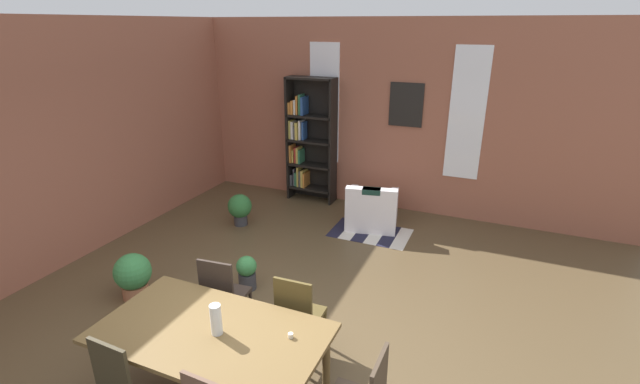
# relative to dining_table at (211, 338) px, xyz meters

# --- Properties ---
(ground_plane) EXTENTS (11.03, 11.03, 0.00)m
(ground_plane) POSITION_rel_dining_table_xyz_m (0.19, 0.69, -0.66)
(ground_plane) COLOR brown
(back_wall_brick) EXTENTS (7.99, 0.12, 3.24)m
(back_wall_brick) POSITION_rel_dining_table_xyz_m (0.19, 4.99, 0.96)
(back_wall_brick) COLOR #9E5B44
(back_wall_brick) RESTS_ON ground
(left_wall_brick) EXTENTS (0.12, 9.48, 3.24)m
(left_wall_brick) POSITION_rel_dining_table_xyz_m (-3.37, 0.69, 0.96)
(left_wall_brick) COLOR #9E5B44
(left_wall_brick) RESTS_ON ground
(window_pane_0) EXTENTS (0.55, 0.02, 2.10)m
(window_pane_0) POSITION_rel_dining_table_xyz_m (-1.03, 4.92, 1.12)
(window_pane_0) COLOR white
(window_pane_1) EXTENTS (0.55, 0.02, 2.10)m
(window_pane_1) POSITION_rel_dining_table_xyz_m (1.41, 4.92, 1.12)
(window_pane_1) COLOR white
(dining_table) EXTENTS (1.94, 1.07, 0.73)m
(dining_table) POSITION_rel_dining_table_xyz_m (0.00, 0.00, 0.00)
(dining_table) COLOR brown
(dining_table) RESTS_ON ground
(vase_on_table) EXTENTS (0.09, 0.09, 0.27)m
(vase_on_table) POSITION_rel_dining_table_xyz_m (0.07, 0.00, 0.21)
(vase_on_table) COLOR silver
(vase_on_table) RESTS_ON dining_table
(tealight_candle_0) EXTENTS (0.04, 0.04, 0.04)m
(tealight_candle_0) POSITION_rel_dining_table_xyz_m (0.65, 0.19, 0.09)
(tealight_candle_0) COLOR silver
(tealight_candle_0) RESTS_ON dining_table
(dining_chair_far_left) EXTENTS (0.44, 0.44, 0.95)m
(dining_chair_far_left) POSITION_rel_dining_table_xyz_m (-0.43, 0.76, -0.15)
(dining_chair_far_left) COLOR #30261F
(dining_chair_far_left) RESTS_ON ground
(dining_chair_far_right) EXTENTS (0.41, 0.41, 0.95)m
(dining_chair_far_right) POSITION_rel_dining_table_xyz_m (0.44, 0.76, -0.15)
(dining_chair_far_right) COLOR #4E401F
(dining_chair_far_right) RESTS_ON ground
(bookshelf_tall) EXTENTS (0.89, 0.32, 2.26)m
(bookshelf_tall) POSITION_rel_dining_table_xyz_m (-1.29, 4.73, 0.47)
(bookshelf_tall) COLOR black
(bookshelf_tall) RESTS_ON ground
(armchair_white) EXTENTS (0.94, 0.94, 0.75)m
(armchair_white) POSITION_rel_dining_table_xyz_m (0.19, 4.03, -0.38)
(armchair_white) COLOR white
(armchair_white) RESTS_ON ground
(potted_plant_by_shelf) EXTENTS (0.44, 0.44, 0.57)m
(potted_plant_by_shelf) POSITION_rel_dining_table_xyz_m (-1.85, 0.92, -0.35)
(potted_plant_by_shelf) COLOR #9E6042
(potted_plant_by_shelf) RESTS_ON ground
(potted_plant_corner) EXTENTS (0.39, 0.39, 0.53)m
(potted_plant_corner) POSITION_rel_dining_table_xyz_m (-1.82, 3.21, -0.36)
(potted_plant_corner) COLOR #333338
(potted_plant_corner) RESTS_ON ground
(potted_plant_window) EXTENTS (0.25, 0.25, 0.45)m
(potted_plant_window) POSITION_rel_dining_table_xyz_m (-0.70, 1.62, -0.42)
(potted_plant_window) COLOR #333338
(potted_plant_window) RESTS_ON ground
(striped_rug) EXTENTS (1.23, 0.77, 0.01)m
(striped_rug) POSITION_rel_dining_table_xyz_m (0.25, 3.75, -0.65)
(striped_rug) COLOR #1E1E33
(striped_rug) RESTS_ON ground
(framed_picture) EXTENTS (0.56, 0.03, 0.72)m
(framed_picture) POSITION_rel_dining_table_xyz_m (0.43, 4.91, 1.21)
(framed_picture) COLOR black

